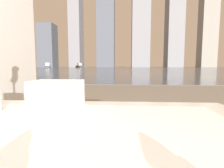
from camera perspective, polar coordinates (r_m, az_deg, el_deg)
towel_stack at (r=1.14m, az=-17.48°, el=-2.91°), size 0.30×0.20×0.16m
harbor_water at (r=62.13m, az=3.56°, el=5.17°), size 180.00×110.00×0.01m
harbor_boat_0 at (r=82.82m, az=-10.57°, el=5.78°), size 4.72×5.86×2.14m
harbor_boat_2 at (r=66.53m, az=-20.28°, el=5.45°), size 3.42×5.36×1.90m
skyline_tower_0 at (r=129.68m, az=-20.28°, el=11.59°), size 10.57×10.99×28.91m
skyline_tower_1 at (r=126.01m, az=-11.64°, el=19.76°), size 7.31×13.46×62.47m
skyline_tower_2 at (r=125.01m, az=-2.01°, el=24.18°), size 11.20×12.60×80.02m
skyline_tower_3 at (r=122.74m, az=9.40°, el=20.64°), size 11.49×10.37×64.36m
skyline_tower_4 at (r=124.98m, az=19.64°, el=16.85°), size 9.90×12.42×50.49m
skyline_tower_5 at (r=132.13m, az=28.84°, el=15.97°), size 9.66×8.78×51.04m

